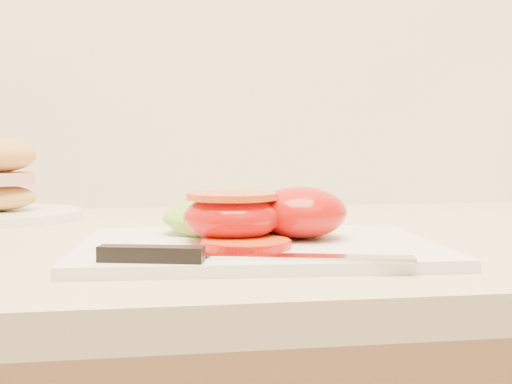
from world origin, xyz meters
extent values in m
cube|color=white|center=(-0.51, 1.54, 0.94)|extent=(0.33, 0.25, 0.01)
ellipsoid|color=red|center=(-0.46, 1.56, 0.96)|extent=(0.09, 0.09, 0.05)
ellipsoid|color=red|center=(-0.53, 1.55, 0.96)|extent=(0.09, 0.09, 0.04)
cylinder|color=#E0461C|center=(-0.53, 1.55, 0.98)|extent=(0.08, 0.08, 0.01)
cylinder|color=#CA4211|center=(-0.52, 1.51, 0.94)|extent=(0.08, 0.08, 0.01)
ellipsoid|color=#76C333|center=(-0.52, 1.61, 0.95)|extent=(0.16, 0.12, 0.03)
ellipsoid|color=#76C333|center=(-0.47, 1.61, 0.95)|extent=(0.14, 0.13, 0.03)
cube|color=silver|center=(-0.48, 1.44, 0.94)|extent=(0.17, 0.06, 0.00)
cube|color=black|center=(-0.60, 1.45, 0.95)|extent=(0.08, 0.04, 0.01)
camera|label=1|loc=(-0.60, 0.96, 1.03)|focal=45.00mm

